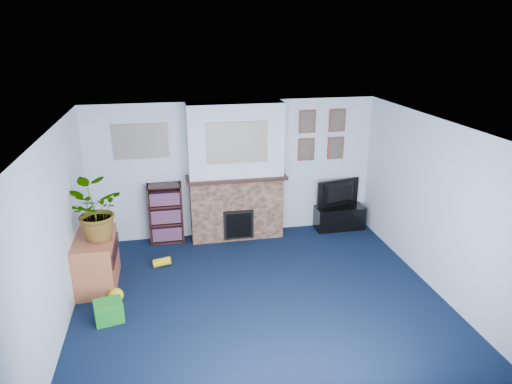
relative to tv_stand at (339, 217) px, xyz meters
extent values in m
cube|color=black|center=(-1.93, -2.03, -0.23)|extent=(5.00, 4.50, 0.01)
cube|color=white|center=(-1.93, -2.03, 2.17)|extent=(5.00, 4.50, 0.01)
cube|color=silver|center=(-1.93, 0.22, 0.97)|extent=(5.00, 0.04, 2.40)
cube|color=silver|center=(-1.93, -4.28, 0.97)|extent=(5.00, 0.04, 2.40)
cube|color=silver|center=(-4.43, -2.03, 0.97)|extent=(0.04, 4.50, 2.40)
cube|color=silver|center=(0.57, -2.03, 0.97)|extent=(0.04, 4.50, 2.40)
cube|color=brown|center=(-1.93, 0.02, 0.33)|extent=(1.60, 0.40, 1.10)
cube|color=brown|center=(-1.93, 0.02, 1.52)|extent=(1.60, 0.40, 1.30)
cube|color=brown|center=(-1.93, -0.01, 0.90)|extent=(1.72, 0.50, 0.05)
cube|color=brown|center=(-1.93, -0.19, 0.10)|extent=(0.52, 0.08, 0.52)
cube|color=brown|center=(-1.93, -0.23, 0.09)|extent=(0.44, 0.02, 0.44)
cube|color=gray|center=(-1.93, -0.19, 1.55)|extent=(1.00, 0.03, 0.68)
cube|color=gray|center=(-3.48, 0.21, 1.55)|extent=(0.90, 0.03, 0.58)
cube|color=brown|center=(-0.63, 0.20, 1.77)|extent=(0.30, 0.03, 0.40)
cube|color=brown|center=(-0.08, 0.20, 1.77)|extent=(0.30, 0.03, 0.40)
cube|color=brown|center=(-0.63, 0.20, 1.27)|extent=(0.30, 0.03, 0.40)
cube|color=brown|center=(-0.08, 0.20, 1.27)|extent=(0.30, 0.03, 0.40)
cube|color=black|center=(0.00, 0.00, 0.00)|extent=(0.90, 0.38, 0.43)
imported|color=black|center=(0.00, 0.02, 0.45)|extent=(0.87, 0.29, 0.50)
cube|color=black|center=(-3.16, 0.20, 0.30)|extent=(0.58, 0.02, 1.05)
cube|color=black|center=(-3.44, 0.07, 0.30)|extent=(0.03, 0.28, 1.05)
cube|color=black|center=(-2.89, 0.07, 0.30)|extent=(0.03, 0.28, 1.05)
cube|color=black|center=(-3.16, 0.07, -0.21)|extent=(0.56, 0.28, 0.03)
cube|color=black|center=(-3.16, 0.07, 0.12)|extent=(0.56, 0.28, 0.03)
cube|color=black|center=(-3.16, 0.07, 0.46)|extent=(0.56, 0.28, 0.03)
cube|color=black|center=(-3.16, 0.07, 0.81)|extent=(0.56, 0.28, 0.03)
cube|color=black|center=(-3.16, 0.06, -0.05)|extent=(0.50, 0.22, 0.24)
cube|color=black|center=(-3.16, 0.06, 0.27)|extent=(0.50, 0.22, 0.24)
cube|color=black|center=(-3.16, 0.06, 0.59)|extent=(0.50, 0.22, 0.22)
cube|color=#AB5836|center=(-4.17, -1.20, 0.12)|extent=(0.54, 0.97, 0.75)
imported|color=#26661E|center=(-4.12, -1.25, 0.94)|extent=(0.91, 0.85, 0.82)
cube|color=gold|center=(-1.99, -0.03, 1.00)|extent=(0.10, 0.06, 0.15)
cylinder|color=#B2BFC6|center=(-1.56, -0.03, 1.01)|extent=(0.05, 0.05, 0.16)
sphere|color=gray|center=(-2.40, -0.03, 0.99)|extent=(0.11, 0.11, 0.11)
cylinder|color=purple|center=(-1.20, -0.03, 0.99)|extent=(0.06, 0.06, 0.11)
cube|color=#198C26|center=(-3.93, -2.15, -0.09)|extent=(0.40, 0.35, 0.28)
sphere|color=yellow|center=(-3.88, -1.73, -0.14)|extent=(0.20, 0.20, 0.20)
cube|color=purple|center=(-4.23, -1.50, -0.12)|extent=(0.20, 0.20, 0.24)
cylinder|color=yellow|center=(-3.26, -0.83, -0.16)|extent=(0.29, 0.13, 0.17)
camera|label=1|loc=(-3.04, -7.37, 3.32)|focal=32.00mm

